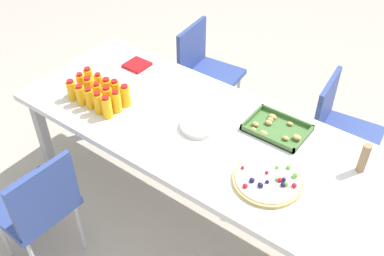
# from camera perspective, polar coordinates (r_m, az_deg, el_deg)

# --- Properties ---
(ground_plane) EXTENTS (12.00, 12.00, 0.00)m
(ground_plane) POSITION_cam_1_polar(r_m,az_deg,el_deg) (3.03, 1.91, -11.16)
(ground_plane) COLOR #B2A899
(party_table) EXTENTS (2.36, 0.89, 0.75)m
(party_table) POSITION_cam_1_polar(r_m,az_deg,el_deg) (2.53, 2.25, -1.40)
(party_table) COLOR silver
(party_table) RESTS_ON ground_plane
(chair_near_left) EXTENTS (0.42, 0.42, 0.83)m
(chair_near_left) POSITION_cam_1_polar(r_m,az_deg,el_deg) (2.58, -19.22, -9.19)
(chair_near_left) COLOR #33478C
(chair_near_left) RESTS_ON ground_plane
(chair_far_left) EXTENTS (0.44, 0.44, 0.83)m
(chair_far_left) POSITION_cam_1_polar(r_m,az_deg,el_deg) (3.47, 1.63, 7.67)
(chair_far_left) COLOR #33478C
(chair_far_left) RESTS_ON ground_plane
(chair_far_right) EXTENTS (0.44, 0.44, 0.83)m
(chair_far_right) POSITION_cam_1_polar(r_m,az_deg,el_deg) (3.05, 18.32, 0.08)
(chair_far_right) COLOR #33478C
(chair_far_right) RESTS_ON ground_plane
(juice_bottle_0) EXTENTS (0.06, 0.06, 0.13)m
(juice_bottle_0) POSITION_cam_1_polar(r_m,az_deg,el_deg) (2.79, -15.16, 4.72)
(juice_bottle_0) COLOR #FAAC14
(juice_bottle_0) RESTS_ON party_table
(juice_bottle_1) EXTENTS (0.06, 0.06, 0.13)m
(juice_bottle_1) POSITION_cam_1_polar(r_m,az_deg,el_deg) (2.73, -14.10, 4.12)
(juice_bottle_1) COLOR #F9AD14
(juice_bottle_1) RESTS_ON party_table
(juice_bottle_2) EXTENTS (0.05, 0.05, 0.14)m
(juice_bottle_2) POSITION_cam_1_polar(r_m,az_deg,el_deg) (2.69, -12.99, 3.70)
(juice_bottle_2) COLOR #F9AD14
(juice_bottle_2) RESTS_ON party_table
(juice_bottle_3) EXTENTS (0.06, 0.06, 0.14)m
(juice_bottle_3) POSITION_cam_1_polar(r_m,az_deg,el_deg) (2.64, -11.88, 3.14)
(juice_bottle_3) COLOR #F9AE14
(juice_bottle_3) RESTS_ON party_table
(juice_bottle_4) EXTENTS (0.06, 0.06, 0.14)m
(juice_bottle_4) POSITION_cam_1_polar(r_m,az_deg,el_deg) (2.59, -10.87, 2.62)
(juice_bottle_4) COLOR #F9AE14
(juice_bottle_4) RESTS_ON party_table
(juice_bottle_5) EXTENTS (0.05, 0.05, 0.14)m
(juice_bottle_5) POSITION_cam_1_polar(r_m,az_deg,el_deg) (2.82, -14.02, 5.51)
(juice_bottle_5) COLOR #F9AD14
(juice_bottle_5) RESTS_ON party_table
(juice_bottle_6) EXTENTS (0.06, 0.06, 0.15)m
(juice_bottle_6) POSITION_cam_1_polar(r_m,az_deg,el_deg) (2.77, -13.09, 4.99)
(juice_bottle_6) COLOR #FAAB14
(juice_bottle_6) RESTS_ON party_table
(juice_bottle_7) EXTENTS (0.05, 0.05, 0.14)m
(juice_bottle_7) POSITION_cam_1_polar(r_m,az_deg,el_deg) (2.72, -11.99, 4.40)
(juice_bottle_7) COLOR #F9AD14
(juice_bottle_7) RESTS_ON party_table
(juice_bottle_8) EXTENTS (0.06, 0.06, 0.14)m
(juice_bottle_8) POSITION_cam_1_polar(r_m,az_deg,el_deg) (2.68, -10.78, 3.92)
(juice_bottle_8) COLOR #FAAB14
(juice_bottle_8) RESTS_ON party_table
(juice_bottle_9) EXTENTS (0.06, 0.06, 0.14)m
(juice_bottle_9) POSITION_cam_1_polar(r_m,az_deg,el_deg) (2.63, -9.65, 3.35)
(juice_bottle_9) COLOR #F9AE14
(juice_bottle_9) RESTS_ON party_table
(juice_bottle_10) EXTENTS (0.06, 0.06, 0.15)m
(juice_bottle_10) POSITION_cam_1_polar(r_m,az_deg,el_deg) (2.86, -13.08, 6.21)
(juice_bottle_10) COLOR #F9AF14
(juice_bottle_10) RESTS_ON party_table
(juice_bottle_11) EXTENTS (0.05, 0.05, 0.13)m
(juice_bottle_11) POSITION_cam_1_polar(r_m,az_deg,el_deg) (2.81, -11.85, 5.64)
(juice_bottle_11) COLOR #F9AB14
(juice_bottle_11) RESTS_ON party_table
(juice_bottle_12) EXTENTS (0.06, 0.06, 0.13)m
(juice_bottle_12) POSITION_cam_1_polar(r_m,az_deg,el_deg) (2.76, -10.83, 5.05)
(juice_bottle_12) COLOR #FAAE14
(juice_bottle_12) RESTS_ON party_table
(juice_bottle_13) EXTENTS (0.06, 0.06, 0.15)m
(juice_bottle_13) POSITION_cam_1_polar(r_m,az_deg,el_deg) (2.71, -9.78, 4.68)
(juice_bottle_13) COLOR #FAAD14
(juice_bottle_13) RESTS_ON party_table
(juice_bottle_14) EXTENTS (0.06, 0.06, 0.14)m
(juice_bottle_14) POSITION_cam_1_polar(r_m,az_deg,el_deg) (2.67, -8.53, 4.11)
(juice_bottle_14) COLOR #FAAF14
(juice_bottle_14) RESTS_ON party_table
(fruit_pizza) EXTENTS (0.35, 0.35, 0.05)m
(fruit_pizza) POSITION_cam_1_polar(r_m,az_deg,el_deg) (2.23, 9.74, -6.61)
(fruit_pizza) COLOR tan
(fruit_pizza) RESTS_ON party_table
(snack_tray) EXTENTS (0.34, 0.25, 0.04)m
(snack_tray) POSITION_cam_1_polar(r_m,az_deg,el_deg) (2.53, 10.76, -0.05)
(snack_tray) COLOR #477238
(snack_tray) RESTS_ON party_table
(plate_stack) EXTENTS (0.22, 0.22, 0.03)m
(plate_stack) POSITION_cam_1_polar(r_m,az_deg,el_deg) (2.50, 0.93, 0.30)
(plate_stack) COLOR silver
(plate_stack) RESTS_ON party_table
(napkin_stack) EXTENTS (0.15, 0.15, 0.02)m
(napkin_stack) POSITION_cam_1_polar(r_m,az_deg,el_deg) (3.05, -7.07, 8.04)
(napkin_stack) COLOR red
(napkin_stack) RESTS_ON party_table
(cardboard_tube) EXTENTS (0.04, 0.04, 0.17)m
(cardboard_tube) POSITION_cam_1_polar(r_m,az_deg,el_deg) (2.37, 21.18, -3.63)
(cardboard_tube) COLOR #9E7A56
(cardboard_tube) RESTS_ON party_table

